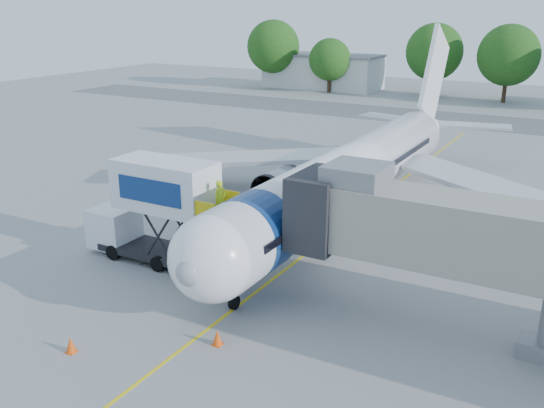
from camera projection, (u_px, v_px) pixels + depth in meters
The scene contains 13 objects.
ground at pixel (324, 240), 34.60m from camera, with size 160.00×160.00×0.00m, color gray.
guidance_line at pixel (324, 240), 34.60m from camera, with size 0.15×70.00×0.01m, color yellow.
taxiway_strip at pixel (478, 122), 69.32m from camera, with size 120.00×10.00×0.01m, color #59595B.
aircraft at pixel (354, 173), 37.08m from camera, with size 34.17×37.73×11.35m.
jet_bridge at pixel (438, 231), 23.72m from camera, with size 13.90×3.20×6.60m.
catering_hiloader at pixel (157, 211), 30.87m from camera, with size 8.50×2.44×5.50m.
safety_cone_a at pixel (217, 338), 23.82m from camera, with size 0.41×0.41×0.66m.
safety_cone_b at pixel (71, 345), 23.32m from camera, with size 0.41×0.41×0.66m.
outbuilding_left at pixel (323, 71), 96.44m from camera, with size 18.40×8.40×5.30m.
tree_a at pixel (273, 47), 95.63m from camera, with size 8.27×8.27×10.55m.
tree_b at pixel (330, 60), 90.87m from camera, with size 6.30×6.30×8.03m.
tree_c at pixel (434, 52), 86.93m from camera, with size 8.10×8.10×10.33m.
tree_d at pixel (509, 55), 80.77m from camera, with size 8.15×8.15×10.39m.
Camera 1 is at (13.22, -29.53, 12.81)m, focal length 40.00 mm.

